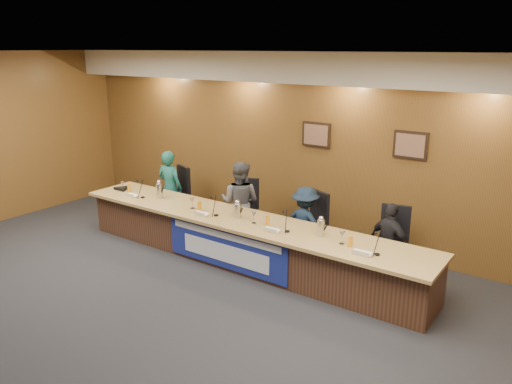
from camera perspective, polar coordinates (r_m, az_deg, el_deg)
floor at (r=6.43m, az=-15.01°, el=-14.94°), size 10.00×10.00×0.00m
ceiling at (r=5.53m, az=-17.51°, el=14.82°), size 10.00×8.00×0.04m
wall_back at (r=8.74m, az=4.65°, el=5.22°), size 10.00×0.04×3.20m
soffit at (r=8.37m, az=3.96°, el=14.05°), size 10.00×0.50×0.50m
dais_body at (r=7.82m, az=-1.62°, el=-5.66°), size 6.00×0.80×0.70m
dais_top at (r=7.65m, az=-1.87°, el=-3.17°), size 6.10×0.95×0.05m
banner at (r=7.51m, az=-3.54°, el=-6.41°), size 2.20×0.02×0.65m
banner_text_upper at (r=7.42m, az=-3.63°, el=-5.01°), size 2.00×0.01×0.10m
banner_text_lower at (r=7.53m, az=-3.59°, el=-7.00°), size 1.60×0.01×0.28m
wall_photo_left at (r=8.48m, az=6.92°, el=6.52°), size 0.52×0.04×0.42m
wall_photo_right at (r=7.86m, az=17.24°, el=5.13°), size 0.52×0.04×0.42m
panelist_a at (r=9.55m, az=-9.79°, el=0.49°), size 0.56×0.40×1.42m
panelist_b at (r=8.50m, az=-1.84°, el=-1.20°), size 0.81×0.70×1.44m
panelist_c at (r=7.87m, az=5.62°, el=-3.64°), size 0.81×0.50×1.20m
panelist_d at (r=7.34m, az=15.01°, el=-5.71°), size 0.75×0.52×1.19m
office_chair_a at (r=9.68m, az=-9.31°, el=-0.68°), size 0.60×0.60×0.08m
office_chair_b at (r=8.65m, az=-1.42°, el=-2.55°), size 0.62×0.62×0.08m
office_chair_c at (r=7.99m, az=5.96°, el=-4.25°), size 0.63×0.63×0.08m
office_chair_d at (r=7.47m, az=15.22°, el=-6.27°), size 0.57×0.57×0.08m
nameplate_a at (r=8.93m, az=-14.23°, el=-0.32°), size 0.24×0.08×0.10m
microphone_a at (r=8.86m, az=-12.81°, el=-0.60°), size 0.07×0.07×0.02m
juice_glass_a at (r=9.24m, az=-14.30°, el=0.42°), size 0.06×0.06×0.15m
water_glass_a at (r=9.34m, az=-14.94°, el=0.64°), size 0.08×0.08×0.18m
nameplate_b at (r=7.76m, az=-6.49°, el=-2.44°), size 0.24×0.08×0.10m
microphone_b at (r=7.76m, az=-4.58°, el=-2.66°), size 0.07×0.07×0.02m
juice_glass_b at (r=8.03m, az=-6.47°, el=-1.56°), size 0.06×0.06×0.15m
water_glass_b at (r=8.12m, az=-7.30°, el=-1.28°), size 0.08×0.08×0.18m
nameplate_c at (r=7.04m, az=1.59°, el=-4.33°), size 0.24×0.08×0.10m
microphone_c at (r=7.09m, az=3.59°, el=-4.50°), size 0.07×0.07×0.02m
juice_glass_c at (r=7.32m, az=1.32°, el=-3.24°), size 0.06×0.06×0.15m
water_glass_c at (r=7.39m, az=-0.24°, el=-2.92°), size 0.08×0.08×0.18m
nameplate_d at (r=6.41m, az=11.86°, el=-6.81°), size 0.24×0.08×0.10m
microphone_d at (r=6.50m, az=13.67°, el=-6.94°), size 0.07×0.07×0.02m
juice_glass_d at (r=6.66m, az=10.74°, el=-5.57°), size 0.06×0.06×0.15m
water_glass_d at (r=6.73m, az=9.81°, el=-5.16°), size 0.08×0.08×0.18m
carafe_left at (r=8.75m, az=-10.97°, el=0.13°), size 0.11×0.11×0.26m
carafe_mid at (r=7.64m, az=-2.11°, el=-2.14°), size 0.12×0.12×0.22m
carafe_right at (r=6.94m, az=7.43°, el=-4.11°), size 0.11×0.11×0.24m
speakerphone at (r=9.44m, az=-15.07°, el=0.38°), size 0.32×0.32×0.05m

